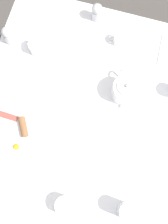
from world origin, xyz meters
TOP-DOWN VIEW (x-y plane):
  - ground_plane at (0.00, 0.00)m, footprint 8.00×8.00m
  - table at (0.00, 0.00)m, footprint 1.00×1.12m
  - breakfast_plate at (0.30, 0.19)m, footprint 0.30×0.30m
  - teapot_near at (-0.16, -0.14)m, footprint 0.12×0.20m
  - teacup_with_saucer_left at (0.30, -0.24)m, footprint 0.14×0.14m
  - teacup_with_saucer_right at (-0.04, 0.41)m, footprint 0.14×0.14m
  - water_glass_short at (-0.28, 0.36)m, footprint 0.07×0.07m
  - creamer_jug at (-0.06, -0.39)m, footprint 0.08×0.06m
  - pepper_grinder at (0.07, -0.49)m, footprint 0.05×0.05m
  - salt_grinder at (0.45, -0.26)m, footprint 0.05×0.05m
  - fork_by_plate at (-0.33, 0.04)m, footprint 0.17×0.07m
  - knife_by_plate at (0.13, -0.11)m, footprint 0.17×0.14m
  - spoon_for_tea at (0.21, 0.46)m, footprint 0.07×0.14m

SIDE VIEW (x-z plane):
  - ground_plane at x=0.00m, z-range 0.00..0.00m
  - table at x=0.00m, z-range 0.31..1.05m
  - fork_by_plate at x=-0.33m, z-range 0.75..0.75m
  - spoon_for_tea at x=0.21m, z-range 0.75..0.75m
  - knife_by_plate at x=0.13m, z-range 0.75..0.75m
  - breakfast_plate at x=0.30m, z-range 0.73..0.78m
  - creamer_jug at x=-0.06m, z-range 0.75..0.81m
  - teacup_with_saucer_right at x=-0.04m, z-range 0.74..0.81m
  - teacup_with_saucer_left at x=0.30m, z-range 0.74..0.81m
  - teapot_near at x=-0.16m, z-range 0.74..0.86m
  - pepper_grinder at x=0.07m, z-range 0.75..0.86m
  - salt_grinder at x=0.45m, z-range 0.75..0.86m
  - water_glass_short at x=-0.28m, z-range 0.75..0.86m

